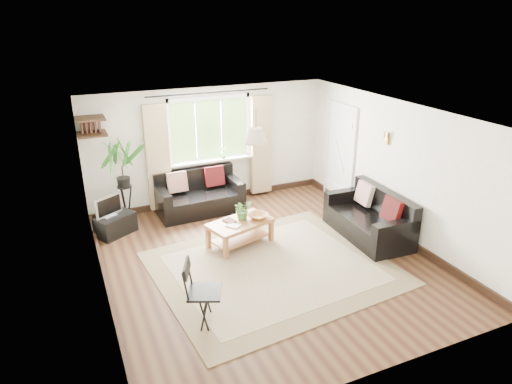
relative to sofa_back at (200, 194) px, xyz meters
name	(u,v)px	position (x,y,z in m)	size (l,w,h in m)	color
floor	(266,260)	(0.40, -2.27, -0.39)	(5.50, 5.50, 0.00)	black
ceiling	(267,114)	(0.40, -2.27, 2.01)	(5.50, 5.50, 0.00)	white
wall_back	(210,146)	(0.40, 0.48, 0.81)	(5.00, 0.02, 2.40)	silver
wall_front	(380,283)	(0.40, -5.02, 0.81)	(5.00, 0.02, 2.40)	silver
wall_left	(96,220)	(-2.10, -2.27, 0.81)	(0.02, 5.50, 2.40)	silver
wall_right	(397,170)	(2.90, -2.27, 0.81)	(0.02, 5.50, 2.40)	silver
rug	(273,268)	(0.39, -2.55, -0.38)	(3.52, 3.02, 0.02)	beige
window	(210,130)	(0.40, 0.44, 1.16)	(2.50, 0.16, 2.16)	white
door	(340,155)	(2.87, -0.57, 0.61)	(0.06, 0.96, 2.06)	silver
corner_shelf	(91,126)	(-1.85, 0.23, 1.50)	(0.50, 0.50, 0.34)	black
pendant_lamp	(256,132)	(0.40, -1.87, 1.66)	(0.36, 0.36, 0.54)	beige
wall_sconce	(386,136)	(2.83, -1.97, 1.35)	(0.12, 0.12, 0.28)	beige
sofa_back	(200,194)	(0.00, 0.00, 0.00)	(1.67, 0.83, 0.79)	black
sofa_right	(368,216)	(2.42, -2.24, 0.01)	(0.85, 1.69, 0.80)	black
coffee_table	(240,233)	(0.22, -1.62, -0.17)	(1.09, 0.59, 0.45)	brown
table_plant	(243,209)	(0.30, -1.54, 0.23)	(0.32, 0.28, 0.35)	#3C6829
bowl	(258,216)	(0.55, -1.62, 0.09)	(0.33, 0.33, 0.08)	#A16837
book_a	(231,228)	(-0.02, -1.79, 0.06)	(0.16, 0.22, 0.02)	silver
book_b	(226,222)	(-0.02, -1.56, 0.06)	(0.17, 0.23, 0.02)	#522620
tv_stand	(116,225)	(-1.69, -0.33, -0.21)	(0.69, 0.39, 0.37)	black
tv	(109,206)	(-1.77, -0.33, 0.18)	(0.53, 0.18, 0.41)	#A5A5AA
palm_stand	(124,183)	(-1.42, 0.11, 0.40)	(0.62, 0.62, 1.60)	black
folding_chair	(205,293)	(-0.98, -3.40, 0.05)	(0.46, 0.46, 0.89)	black
sill_plant	(223,153)	(0.65, 0.36, 0.67)	(0.14, 0.10, 0.27)	#2D6023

